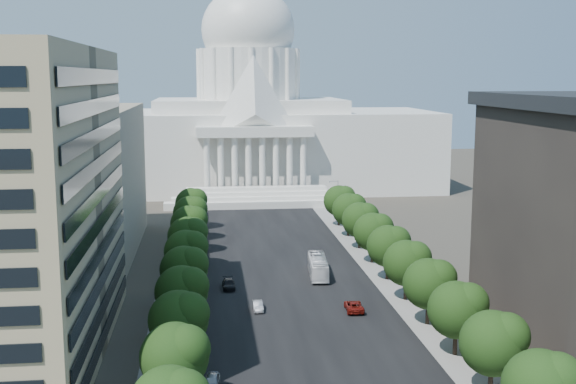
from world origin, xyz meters
name	(u,v)px	position (x,y,z in m)	size (l,w,h in m)	color
road_asphalt	(278,258)	(0.00, 90.00, 0.00)	(30.00, 260.00, 0.01)	black
sidewalk_left	(184,260)	(-19.00, 90.00, 0.00)	(8.00, 260.00, 0.02)	gray
sidewalk_right	(370,255)	(19.00, 90.00, 0.00)	(8.00, 260.00, 0.02)	gray
capitol	(249,127)	(0.00, 184.89, 20.01)	(120.00, 56.00, 73.00)	white
office_block_left_far	(41,181)	(-48.00, 100.00, 15.00)	(38.00, 52.00, 30.00)	gray
tree_l_b	(177,355)	(-17.66, 23.81, 6.45)	(7.79, 7.60, 9.97)	#33261C
tree_l_c	(181,318)	(-17.66, 35.81, 6.45)	(7.79, 7.60, 9.97)	#33261C
tree_l_d	(184,290)	(-17.66, 47.81, 6.45)	(7.79, 7.60, 9.97)	#33261C
tree_l_e	(186,268)	(-17.66, 59.81, 6.45)	(7.79, 7.60, 9.97)	#33261C
tree_l_f	(188,250)	(-17.66, 71.81, 6.45)	(7.79, 7.60, 9.97)	#33261C
tree_l_g	(189,235)	(-17.66, 83.81, 6.45)	(7.79, 7.60, 9.97)	#33261C
tree_l_h	(190,223)	(-17.66, 95.81, 6.45)	(7.79, 7.60, 9.97)	#33261C
tree_l_i	(191,212)	(-17.66, 107.81, 6.45)	(7.79, 7.60, 9.97)	#33261C
tree_l_j	(192,203)	(-17.66, 119.81, 6.45)	(7.79, 7.60, 9.97)	#33261C
tree_r_b	(496,341)	(18.34, 23.81, 6.45)	(7.79, 7.60, 9.97)	#33261C
tree_r_c	(459,308)	(18.34, 35.81, 6.45)	(7.79, 7.60, 9.97)	#33261C
tree_r_d	(431,282)	(18.34, 47.81, 6.45)	(7.79, 7.60, 9.97)	#33261C
tree_r_e	(408,262)	(18.34, 59.81, 6.45)	(7.79, 7.60, 9.97)	#33261C
tree_r_f	(390,245)	(18.34, 71.81, 6.45)	(7.79, 7.60, 9.97)	#33261C
tree_r_g	(374,231)	(18.34, 83.81, 6.45)	(7.79, 7.60, 9.97)	#33261C
tree_r_h	(361,219)	(18.34, 95.81, 6.45)	(7.79, 7.60, 9.97)	#33261C
tree_r_i	(350,209)	(18.34, 107.81, 6.45)	(7.79, 7.60, 9.97)	#33261C
tree_r_j	(340,200)	(18.34, 119.81, 6.45)	(7.79, 7.60, 9.97)	#33261C
streetlight_b	(473,314)	(19.90, 35.00, 5.82)	(2.61, 0.44, 9.00)	gray
streetlight_c	(417,265)	(19.90, 60.00, 5.82)	(2.61, 0.44, 9.00)	gray
streetlight_d	(381,232)	(19.90, 85.00, 5.82)	(2.61, 0.44, 9.00)	gray
streetlight_e	(355,209)	(19.90, 110.00, 5.82)	(2.61, 0.44, 9.00)	gray
streetlight_f	(336,192)	(19.90, 135.00, 5.82)	(2.61, 0.44, 9.00)	gray
car_silver	(258,306)	(-6.54, 57.13, 0.71)	(1.51, 4.32, 1.42)	#94969B
car_red	(354,306)	(8.39, 55.07, 0.79)	(2.63, 5.71, 1.59)	maroon
car_dark_b	(229,284)	(-10.70, 69.47, 0.76)	(2.13, 5.24, 1.52)	black
car_parked	(212,382)	(-14.00, 29.12, 0.80)	(1.89, 4.71, 1.60)	#97999E
city_bus	(318,266)	(5.90, 75.57, 1.80)	(3.03, 12.94, 3.60)	white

